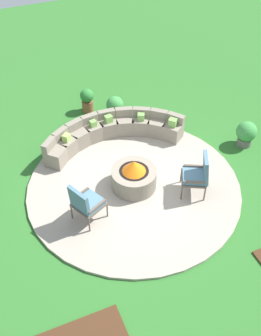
{
  "coord_description": "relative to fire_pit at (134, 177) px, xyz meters",
  "views": [
    {
      "loc": [
        -2.64,
        -6.07,
        6.8
      ],
      "look_at": [
        0.0,
        0.2,
        0.45
      ],
      "focal_mm": 43.21,
      "sensor_mm": 36.0,
      "label": 1
    }
  ],
  "objects": [
    {
      "name": "ground_plane",
      "position": [
        0.0,
        0.0,
        -0.36
      ],
      "size": [
        24.0,
        24.0,
        0.0
      ],
      "primitive_type": "plane",
      "color": "#2D6B28"
    },
    {
      "name": "patio_circle",
      "position": [
        0.0,
        0.0,
        -0.33
      ],
      "size": [
        4.97,
        4.97,
        0.06
      ],
      "primitive_type": "cylinder",
      "color": "#9E9384",
      "rests_on": "ground_plane"
    },
    {
      "name": "potted_plant_2",
      "position": [
        0.61,
        2.78,
        -0.01
      ],
      "size": [
        0.48,
        0.48,
        0.66
      ],
      "color": "brown",
      "rests_on": "ground_plane"
    },
    {
      "name": "fire_pit",
      "position": [
        0.0,
        0.0,
        0.0
      ],
      "size": [
        1.04,
        1.04,
        0.75
      ],
      "color": "gray",
      "rests_on": "patio_circle"
    },
    {
      "name": "lounge_chair_front_right",
      "position": [
        1.24,
        -0.71,
        0.25
      ],
      "size": [
        0.76,
        0.77,
        1.05
      ],
      "rotation": [
        0.0,
        0.0,
        7.38
      ],
      "color": "brown",
      "rests_on": "patio_circle"
    },
    {
      "name": "curved_stone_bench",
      "position": [
        0.13,
        1.76,
        -0.02
      ],
      "size": [
        3.72,
        1.36,
        0.67
      ],
      "color": "gray",
      "rests_on": "patio_circle"
    },
    {
      "name": "lounge_chair_front_left",
      "position": [
        -1.32,
        -0.54,
        0.24
      ],
      "size": [
        0.77,
        0.76,
        1.02
      ],
      "rotation": [
        0.0,
        0.0,
        5.16
      ],
      "color": "brown",
      "rests_on": "patio_circle"
    },
    {
      "name": "potted_plant_3",
      "position": [
        3.28,
        0.33,
        0.02
      ],
      "size": [
        0.53,
        0.53,
        0.69
      ],
      "color": "#605B56",
      "rests_on": "ground_plane"
    },
    {
      "name": "potted_plant_0",
      "position": [
        0.01,
        3.39,
        0.03
      ],
      "size": [
        0.39,
        0.39,
        0.7
      ],
      "color": "brown",
      "rests_on": "ground_plane"
    }
  ]
}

